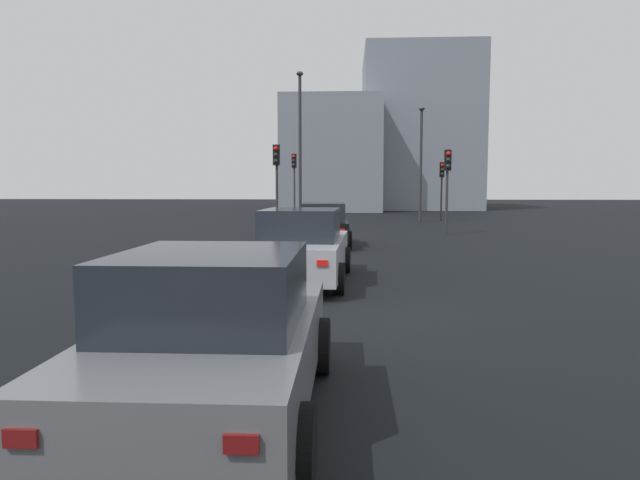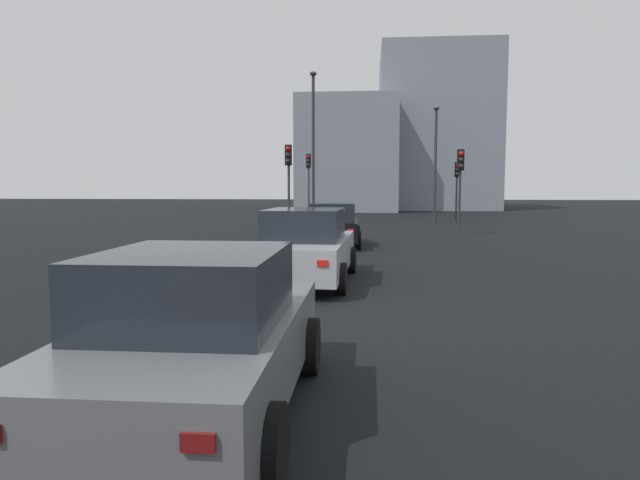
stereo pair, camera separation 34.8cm
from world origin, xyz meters
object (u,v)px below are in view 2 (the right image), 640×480
at_px(car_grey_right_third, 198,338).
at_px(traffic_light_near_left, 288,170).
at_px(street_lamp_kerbside, 436,154).
at_px(car_silver_right_second, 306,247).
at_px(traffic_light_far_right, 460,174).
at_px(car_black_right_lead, 333,225).
at_px(traffic_light_far_left, 308,172).
at_px(street_lamp_far, 313,137).
at_px(traffic_light_near_right, 457,179).

bearing_deg(car_grey_right_third, traffic_light_near_left, 6.08).
relative_size(traffic_light_near_left, street_lamp_kerbside, 0.59).
xyz_separation_m(car_silver_right_second, traffic_light_far_right, (12.43, -5.27, 1.89)).
xyz_separation_m(car_black_right_lead, traffic_light_far_left, (16.10, 2.63, 2.27)).
height_order(car_black_right_lead, street_lamp_far, street_lamp_far).
distance_m(car_grey_right_third, traffic_light_far_left, 31.42).
bearing_deg(street_lamp_far, traffic_light_near_left, 172.74).
bearing_deg(traffic_light_far_right, street_lamp_far, -125.95).
distance_m(car_silver_right_second, traffic_light_far_right, 13.63).
xyz_separation_m(car_silver_right_second, car_grey_right_third, (-7.44, 0.15, -0.03)).
xyz_separation_m(traffic_light_near_left, street_lamp_kerbside, (8.69, -7.36, 1.16)).
distance_m(car_silver_right_second, traffic_light_near_right, 23.49).
bearing_deg(car_black_right_lead, traffic_light_far_right, -49.57).
distance_m(car_grey_right_third, traffic_light_near_right, 30.72).
bearing_deg(street_lamp_kerbside, car_silver_right_second, 166.19).
xyz_separation_m(car_silver_right_second, traffic_light_near_left, (12.39, 2.18, 2.05)).
bearing_deg(car_black_right_lead, car_grey_right_third, 177.07).
height_order(car_silver_right_second, street_lamp_kerbside, street_lamp_kerbside).
relative_size(car_grey_right_third, traffic_light_near_left, 1.05).
bearing_deg(traffic_light_far_left, traffic_light_far_right, 41.97).
xyz_separation_m(traffic_light_far_left, traffic_light_far_right, (-11.38, -7.80, -0.34)).
relative_size(car_silver_right_second, traffic_light_near_left, 1.20).
height_order(car_black_right_lead, traffic_light_far_left, traffic_light_far_left).
height_order(street_lamp_kerbside, street_lamp_far, street_lamp_far).
relative_size(car_black_right_lead, traffic_light_near_right, 1.15).
bearing_deg(traffic_light_near_right, traffic_light_near_left, -35.52).
bearing_deg(street_lamp_far, traffic_light_far_right, -125.08).
height_order(traffic_light_near_left, street_lamp_far, street_lamp_far).
bearing_deg(traffic_light_far_right, car_silver_right_second, -23.86).
height_order(traffic_light_near_left, traffic_light_far_left, traffic_light_far_left).
distance_m(car_grey_right_third, traffic_light_near_left, 20.04).
xyz_separation_m(car_grey_right_third, traffic_light_far_right, (19.87, -5.43, 1.92)).
distance_m(car_grey_right_third, street_lamp_far, 25.02).
distance_m(traffic_light_near_right, traffic_light_far_right, 10.12).
height_order(car_black_right_lead, car_silver_right_second, car_silver_right_second).
distance_m(car_black_right_lead, street_lamp_kerbside, 14.67).
bearing_deg(traffic_light_far_left, car_black_right_lead, 16.81).
bearing_deg(car_silver_right_second, traffic_light_far_left, 8.31).
relative_size(traffic_light_near_right, street_lamp_kerbside, 0.53).
distance_m(car_grey_right_third, traffic_light_far_right, 20.69).
relative_size(traffic_light_far_left, traffic_light_far_right, 1.13).
height_order(car_silver_right_second, traffic_light_near_right, traffic_light_near_right).
height_order(traffic_light_far_left, street_lamp_kerbside, street_lamp_kerbside).
xyz_separation_m(car_black_right_lead, car_grey_right_third, (-15.15, 0.26, 0.02)).
bearing_deg(car_silver_right_second, car_grey_right_third, -178.94).
xyz_separation_m(car_black_right_lead, traffic_light_near_right, (14.75, -6.53, 1.84)).
relative_size(street_lamp_kerbside, street_lamp_far, 0.84).
height_order(traffic_light_near_right, traffic_light_far_left, traffic_light_far_left).
relative_size(traffic_light_near_left, traffic_light_far_right, 1.06).
distance_m(car_black_right_lead, traffic_light_near_left, 5.61).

